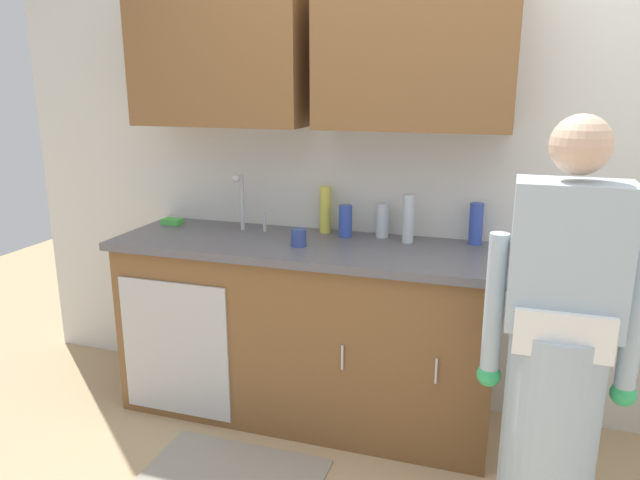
{
  "coord_description": "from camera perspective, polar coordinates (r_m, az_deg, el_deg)",
  "views": [
    {
      "loc": [
        0.41,
        -2.02,
        1.71
      ],
      "look_at": [
        -0.42,
        0.55,
        1.0
      ],
      "focal_mm": 33.35,
      "sensor_mm": 36.0,
      "label": 1
    }
  ],
  "objects": [
    {
      "name": "kitchen_wall_with_uppers",
      "position": [
        3.07,
        7.79,
        10.23
      ],
      "size": [
        4.8,
        0.44,
        2.7
      ],
      "color": "silver",
      "rests_on": "ground"
    },
    {
      "name": "bottle_water_short",
      "position": [
        3.08,
        6.0,
        1.88
      ],
      "size": [
        0.07,
        0.07,
        0.18
      ],
      "primitive_type": "cylinder",
      "color": "silver",
      "rests_on": "countertop"
    },
    {
      "name": "person_at_sink",
      "position": [
        2.35,
        21.64,
        -12.03
      ],
      "size": [
        0.55,
        0.34,
        1.62
      ],
      "color": "white",
      "rests_on": "ground"
    },
    {
      "name": "floor_mat",
      "position": [
        2.89,
        -8.46,
        -21.56
      ],
      "size": [
        0.8,
        0.5,
        0.01
      ],
      "primitive_type": "cube",
      "color": "gray",
      "rests_on": "ground"
    },
    {
      "name": "bottle_water_tall",
      "position": [
        3.02,
        14.74,
        1.51
      ],
      "size": [
        0.07,
        0.07,
        0.21
      ],
      "primitive_type": "cylinder",
      "color": "#334CB2",
      "rests_on": "countertop"
    },
    {
      "name": "bottle_soap",
      "position": [
        3.15,
        0.5,
        2.93
      ],
      "size": [
        0.06,
        0.06,
        0.25
      ],
      "primitive_type": "cylinder",
      "color": "#D8D14C",
      "rests_on": "countertop"
    },
    {
      "name": "counter_cabinet",
      "position": [
        3.14,
        -1.42,
        -8.88
      ],
      "size": [
        1.9,
        0.62,
        0.9
      ],
      "color": "brown",
      "rests_on": "ground"
    },
    {
      "name": "bottle_dish_liquid",
      "position": [
        3.07,
        2.45,
        1.83
      ],
      "size": [
        0.07,
        0.07,
        0.17
      ],
      "primitive_type": "cylinder",
      "color": "#334CB2",
      "rests_on": "countertop"
    },
    {
      "name": "bottle_cleaner_spray",
      "position": [
        2.99,
        8.47,
        2.04
      ],
      "size": [
        0.06,
        0.06,
        0.24
      ],
      "primitive_type": "cylinder",
      "color": "silver",
      "rests_on": "countertop"
    },
    {
      "name": "sponge",
      "position": [
        3.47,
        -14.0,
        1.75
      ],
      "size": [
        0.11,
        0.07,
        0.03
      ],
      "primitive_type": "cube",
      "color": "#4CBF4C",
      "rests_on": "countertop"
    },
    {
      "name": "cup_by_sink",
      "position": [
        2.9,
        -2.07,
        0.24
      ],
      "size": [
        0.08,
        0.08,
        0.09
      ],
      "primitive_type": "cylinder",
      "color": "#33478C",
      "rests_on": "countertop"
    },
    {
      "name": "sink",
      "position": [
        3.13,
        -7.86,
        0.1
      ],
      "size": [
        0.5,
        0.36,
        0.35
      ],
      "color": "#B7BABF",
      "rests_on": "counter_cabinet"
    },
    {
      "name": "countertop",
      "position": [
        2.99,
        -1.41,
        -0.59
      ],
      "size": [
        1.96,
        0.66,
        0.04
      ],
      "primitive_type": "cube",
      "color": "#595960",
      "rests_on": "counter_cabinet"
    }
  ]
}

